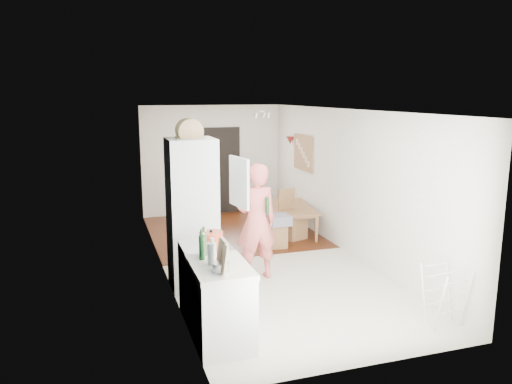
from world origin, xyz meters
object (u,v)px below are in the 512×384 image
dining_chair (293,215)px  drying_rack (445,296)px  dining_table (291,222)px  stool (277,236)px  person (256,211)px

dining_chair → drying_rack: dining_chair is taller
dining_table → stool: (-0.59, -0.80, -0.02)m
person → dining_chair: 2.27m
dining_chair → stool: bearing=-159.6°
stool → dining_table: bearing=53.5°
dining_table → dining_chair: (-0.10, -0.37, 0.24)m
person → stool: 1.77m
person → stool: size_ratio=4.81×
dining_chair → stool: 0.70m
stool → dining_chair: bearing=41.0°
person → dining_table: person is taller
person → dining_table: 2.68m
dining_table → stool: size_ratio=3.08×
person → dining_chair: person is taller
dining_table → drying_rack: drying_rack is taller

